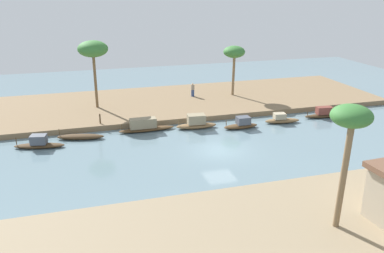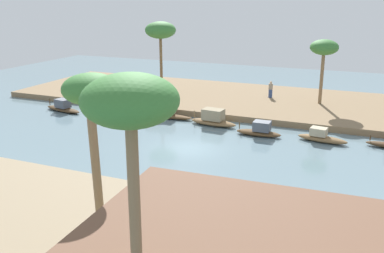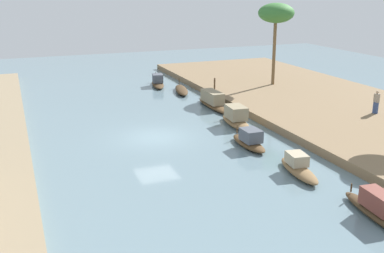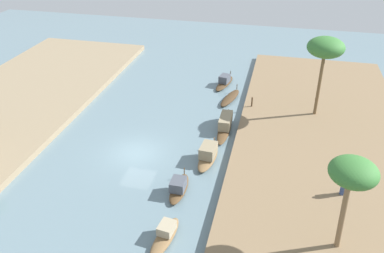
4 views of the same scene
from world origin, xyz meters
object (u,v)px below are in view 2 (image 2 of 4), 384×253
sampan_midstream (162,112)px  mooring_post (133,98)px  palm_tree_right_tall (131,116)px  sampan_with_tall_canopy (321,137)px  person_on_near_bank (271,91)px  palm_tree_left_far (160,31)px  sampan_open_hull (260,130)px  palm_tree_left_near (324,49)px  sampan_downstream_large (213,119)px  sampan_upstream_small (63,107)px  sampan_with_red_awning (102,110)px  palm_tree_right_short (91,100)px

sampan_midstream → mooring_post: 4.39m
palm_tree_right_tall → sampan_with_tall_canopy: bearing=-94.6°
person_on_near_bank → palm_tree_left_far: bearing=5.3°
sampan_with_tall_canopy → palm_tree_left_far: palm_tree_left_far is taller
sampan_open_hull → palm_tree_left_near: (-3.09, -10.03, 5.13)m
sampan_downstream_large → palm_tree_left_far: bearing=-38.4°
sampan_downstream_large → mooring_post: (8.81, -2.40, 0.47)m
sampan_downstream_large → sampan_with_tall_canopy: size_ratio=1.09×
sampan_upstream_small → mooring_post: bearing=-135.2°
sampan_with_red_awning → sampan_open_hull: sampan_open_hull is taller
sampan_downstream_large → sampan_with_tall_canopy: (-8.58, 0.87, -0.17)m
person_on_near_bank → sampan_downstream_large: bearing=73.3°
sampan_upstream_small → palm_tree_right_short: bearing=144.2°
sampan_midstream → palm_tree_left_far: size_ratio=0.74×
sampan_with_red_awning → palm_tree_left_far: 10.49m
sampan_open_hull → palm_tree_right_short: (1.95, 17.81, 6.04)m
sampan_with_tall_canopy → palm_tree_left_near: bearing=-74.2°
palm_tree_left_near → palm_tree_right_short: palm_tree_right_short is taller
palm_tree_left_far → palm_tree_right_tall: (-15.43, 31.94, 0.85)m
sampan_upstream_small → mooring_post: (-5.33, -3.44, 0.61)m
sampan_with_tall_canopy → person_on_near_bank: bearing=-51.7°
palm_tree_right_tall → sampan_upstream_small: bearing=-47.6°
sampan_downstream_large → palm_tree_right_tall: bearing=110.3°
sampan_open_hull → palm_tree_right_short: size_ratio=0.49×
person_on_near_bank → palm_tree_left_far: (11.16, 1.49, 5.51)m
sampan_upstream_small → sampan_open_hull: (-18.29, 0.18, 0.03)m
sampan_midstream → mooring_post: mooring_post is taller
sampan_upstream_small → sampan_with_red_awning: size_ratio=1.01×
sampan_midstream → palm_tree_right_short: palm_tree_right_short is taller
sampan_midstream → person_on_near_bank: 11.67m
sampan_upstream_small → sampan_downstream_large: sampan_downstream_large is taller
sampan_with_tall_canopy → mooring_post: size_ratio=3.84×
sampan_with_red_awning → sampan_midstream: (-5.86, -0.44, 0.29)m
sampan_midstream → sampan_open_hull: sampan_midstream is taller
sampan_midstream → palm_tree_left_near: (-12.12, -8.28, 5.04)m
sampan_with_tall_canopy → sampan_downstream_large: bearing=2.1°
palm_tree_left_near → palm_tree_left_far: size_ratio=0.82×
sampan_with_red_awning → palm_tree_right_tall: size_ratio=0.54×
sampan_upstream_small → palm_tree_right_tall: 31.73m
sampan_downstream_large → mooring_post: mooring_post is taller
sampan_midstream → sampan_open_hull: bearing=168.3°
sampan_open_hull → person_on_near_bank: person_on_near_bank is taller
sampan_open_hull → palm_tree_right_short: palm_tree_right_short is taller
sampan_with_tall_canopy → palm_tree_left_near: size_ratio=0.62×
mooring_post → palm_tree_right_short: bearing=117.2°
sampan_open_hull → palm_tree_left_near: size_ratio=0.58×
sampan_open_hull → sampan_with_tall_canopy: (-4.43, -0.35, -0.06)m
person_on_near_bank → palm_tree_right_short: bearing=87.2°
sampan_midstream → sampan_downstream_large: (-4.88, 0.52, 0.02)m
sampan_with_tall_canopy → palm_tree_right_tall: 24.15m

